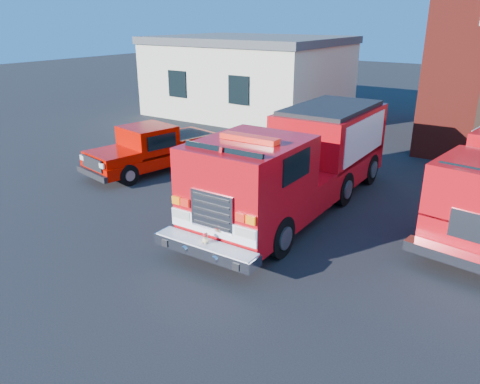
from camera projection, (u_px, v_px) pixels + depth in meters
The scene contains 4 objects.
ground at pixel (264, 223), 13.08m from camera, with size 100.00×100.00×0.00m, color black.
side_building at pixel (249, 75), 27.09m from camera, with size 10.20×8.20×4.35m.
fire_engine at pixel (299, 162), 13.66m from camera, with size 2.64×9.04×2.78m.
pickup_truck at pixel (154, 149), 17.35m from camera, with size 2.82×5.44×1.70m.
Camera 1 is at (6.16, -10.24, 5.43)m, focal length 35.00 mm.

